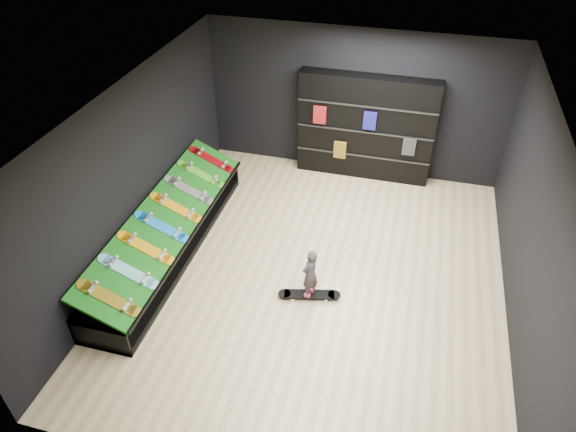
% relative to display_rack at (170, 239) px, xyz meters
% --- Properties ---
extents(floor, '(6.00, 7.00, 0.01)m').
position_rel_display_rack_xyz_m(floor, '(2.55, 0.00, -0.25)').
color(floor, beige).
rests_on(floor, ground).
extents(ceiling, '(6.00, 7.00, 0.01)m').
position_rel_display_rack_xyz_m(ceiling, '(2.55, 0.00, 2.75)').
color(ceiling, white).
rests_on(ceiling, ground).
extents(wall_back, '(6.00, 0.02, 3.00)m').
position_rel_display_rack_xyz_m(wall_back, '(2.55, 3.50, 1.25)').
color(wall_back, black).
rests_on(wall_back, ground).
extents(wall_front, '(6.00, 0.02, 3.00)m').
position_rel_display_rack_xyz_m(wall_front, '(2.55, -3.50, 1.25)').
color(wall_front, black).
rests_on(wall_front, ground).
extents(wall_left, '(0.02, 7.00, 3.00)m').
position_rel_display_rack_xyz_m(wall_left, '(-0.45, 0.00, 1.25)').
color(wall_left, black).
rests_on(wall_left, ground).
extents(wall_right, '(0.02, 7.00, 3.00)m').
position_rel_display_rack_xyz_m(wall_right, '(5.55, 0.00, 1.25)').
color(wall_right, black).
rests_on(wall_right, ground).
extents(display_rack, '(0.90, 4.50, 0.50)m').
position_rel_display_rack_xyz_m(display_rack, '(0.00, 0.00, 0.00)').
color(display_rack, black).
rests_on(display_rack, ground).
extents(turf_ramp, '(0.92, 4.50, 0.46)m').
position_rel_display_rack_xyz_m(turf_ramp, '(0.05, 0.00, 0.46)').
color(turf_ramp, '#0D530D').
rests_on(turf_ramp, display_rack).
extents(back_shelving, '(2.71, 0.32, 2.17)m').
position_rel_display_rack_xyz_m(back_shelving, '(2.83, 3.32, 0.83)').
color(back_shelving, black).
rests_on(back_shelving, ground).
extents(floor_skateboard, '(1.00, 0.44, 0.09)m').
position_rel_display_rack_xyz_m(floor_skateboard, '(2.58, -0.49, -0.20)').
color(floor_skateboard, black).
rests_on(floor_skateboard, ground).
extents(child, '(0.21, 0.24, 0.52)m').
position_rel_display_rack_xyz_m(child, '(2.58, -0.49, 0.10)').
color(child, black).
rests_on(child, floor_skateboard).
extents(display_board_0, '(0.93, 0.22, 0.50)m').
position_rel_display_rack_xyz_m(display_board_0, '(0.06, -1.90, 0.49)').
color(display_board_0, yellow).
rests_on(display_board_0, turf_ramp).
extents(display_board_1, '(0.93, 0.22, 0.50)m').
position_rel_display_rack_xyz_m(display_board_1, '(0.06, -1.36, 0.49)').
color(display_board_1, '#0CB2E5').
rests_on(display_board_1, turf_ramp).
extents(display_board_2, '(0.93, 0.22, 0.50)m').
position_rel_display_rack_xyz_m(display_board_2, '(0.06, -0.81, 0.49)').
color(display_board_2, yellow).
rests_on(display_board_2, turf_ramp).
extents(display_board_3, '(0.93, 0.22, 0.50)m').
position_rel_display_rack_xyz_m(display_board_3, '(0.06, -0.27, 0.49)').
color(display_board_3, blue).
rests_on(display_board_3, turf_ramp).
extents(display_board_4, '(0.93, 0.22, 0.50)m').
position_rel_display_rack_xyz_m(display_board_4, '(0.06, 0.27, 0.49)').
color(display_board_4, orange).
rests_on(display_board_4, turf_ramp).
extents(display_board_5, '(0.93, 0.22, 0.50)m').
position_rel_display_rack_xyz_m(display_board_5, '(0.06, 0.81, 0.49)').
color(display_board_5, black).
rests_on(display_board_5, turf_ramp).
extents(display_board_6, '(0.93, 0.22, 0.50)m').
position_rel_display_rack_xyz_m(display_board_6, '(0.06, 1.36, 0.49)').
color(display_board_6, green).
rests_on(display_board_6, turf_ramp).
extents(display_board_7, '(0.93, 0.22, 0.50)m').
position_rel_display_rack_xyz_m(display_board_7, '(0.06, 1.90, 0.49)').
color(display_board_7, red).
rests_on(display_board_7, turf_ramp).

